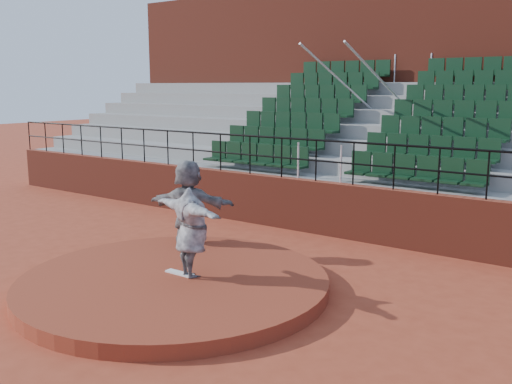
# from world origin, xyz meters

# --- Properties ---
(ground) EXTENTS (90.00, 90.00, 0.00)m
(ground) POSITION_xyz_m (0.00, 0.00, 0.00)
(ground) COLOR #9F3C24
(ground) RESTS_ON ground
(pitchers_mound) EXTENTS (5.50, 5.50, 0.25)m
(pitchers_mound) POSITION_xyz_m (0.00, 0.00, 0.12)
(pitchers_mound) COLOR maroon
(pitchers_mound) RESTS_ON ground
(pitching_rubber) EXTENTS (0.60, 0.15, 0.03)m
(pitching_rubber) POSITION_xyz_m (0.00, 0.15, 0.27)
(pitching_rubber) COLOR white
(pitching_rubber) RESTS_ON pitchers_mound
(boundary_wall) EXTENTS (24.00, 0.30, 1.30)m
(boundary_wall) POSITION_xyz_m (0.00, 5.00, 0.65)
(boundary_wall) COLOR maroon
(boundary_wall) RESTS_ON ground
(wall_railing) EXTENTS (24.04, 0.05, 1.03)m
(wall_railing) POSITION_xyz_m (0.00, 5.00, 2.03)
(wall_railing) COLOR black
(wall_railing) RESTS_ON boundary_wall
(seating_deck) EXTENTS (24.00, 5.97, 4.63)m
(seating_deck) POSITION_xyz_m (0.00, 8.65, 1.44)
(seating_deck) COLOR gray
(seating_deck) RESTS_ON ground
(press_box_facade) EXTENTS (24.00, 3.00, 7.10)m
(press_box_facade) POSITION_xyz_m (0.00, 12.60, 3.55)
(press_box_facade) COLOR maroon
(press_box_facade) RESTS_ON ground
(pitcher) EXTENTS (2.05, 1.08, 1.61)m
(pitcher) POSITION_xyz_m (0.27, 0.18, 1.05)
(pitcher) COLOR black
(pitcher) RESTS_ON pitchers_mound
(fielder) EXTENTS (2.00, 1.23, 2.06)m
(fielder) POSITION_xyz_m (-1.29, 1.83, 1.03)
(fielder) COLOR black
(fielder) RESTS_ON ground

